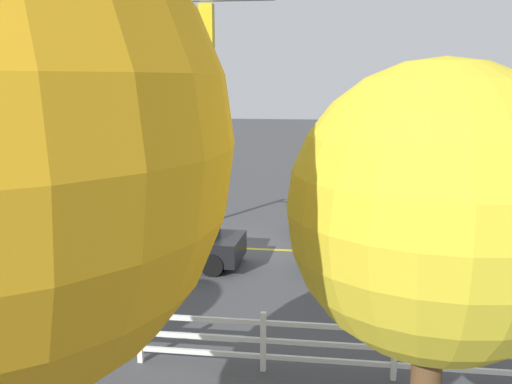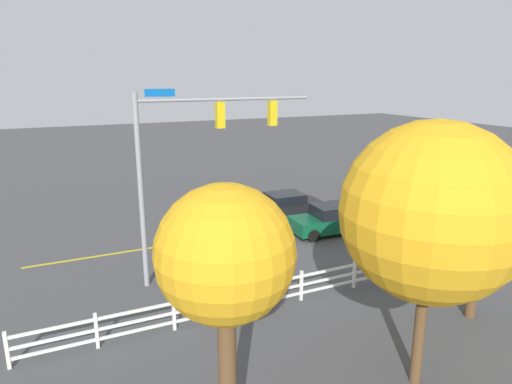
{
  "view_description": "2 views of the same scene",
  "coord_description": "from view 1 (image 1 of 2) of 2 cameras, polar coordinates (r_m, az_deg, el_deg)",
  "views": [
    {
      "loc": [
        -2.98,
        16.93,
        5.3
      ],
      "look_at": [
        -0.99,
        2.47,
        2.36
      ],
      "focal_mm": 39.16,
      "sensor_mm": 36.0,
      "label": 1
    },
    {
      "loc": [
        8.32,
        20.32,
        7.95
      ],
      "look_at": [
        -0.3,
        1.76,
        2.66
      ],
      "focal_mm": 31.41,
      "sensor_mm": 36.0,
      "label": 2
    }
  ],
  "objects": [
    {
      "name": "ground_plane",
      "position": [
        17.99,
        -2.08,
        -5.76
      ],
      "size": [
        120.0,
        120.0,
        0.0
      ],
      "primitive_type": "plane",
      "color": "#444447"
    },
    {
      "name": "lane_center_stripe",
      "position": [
        17.77,
        10.81,
        -6.17
      ],
      "size": [
        28.0,
        0.16,
        0.01
      ],
      "primitive_type": "cube",
      "color": "gold",
      "rests_on": "ground_plane"
    },
    {
      "name": "signal_assembly",
      "position": [
        14.5,
        -18.43,
        10.69
      ],
      "size": [
        7.15,
        0.37,
        7.53
      ],
      "color": "gray",
      "rests_on": "ground_plane"
    },
    {
      "name": "car_0",
      "position": [
        19.35,
        10.55,
        -2.68
      ],
      "size": [
        4.07,
        2.1,
        1.36
      ],
      "rotation": [
        0.0,
        0.0,
        3.12
      ],
      "color": "black",
      "rests_on": "ground_plane"
    },
    {
      "name": "car_2",
      "position": [
        15.88,
        12.94,
        -5.67
      ],
      "size": [
        4.0,
        2.08,
        1.51
      ],
      "rotation": [
        0.0,
        0.0,
        -0.06
      ],
      "color": "#0C4C2D",
      "rests_on": "ground_plane"
    },
    {
      "name": "car_4",
      "position": [
        16.44,
        -8.18,
        -4.93
      ],
      "size": [
        4.03,
        1.95,
        1.49
      ],
      "rotation": [
        0.0,
        0.0,
        -0.04
      ],
      "color": "black",
      "rests_on": "ground_plane"
    },
    {
      "name": "white_rail_fence",
      "position": [
        10.55,
        7.36,
        -15.18
      ],
      "size": [
        26.1,
        0.1,
        1.15
      ],
      "color": "white",
      "rests_on": "ground_plane"
    },
    {
      "name": "tree_3",
      "position": [
        6.29,
        17.99,
        -2.08
      ],
      "size": [
        3.24,
        3.24,
        5.54
      ],
      "color": "brown",
      "rests_on": "ground_plane"
    }
  ]
}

